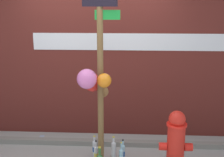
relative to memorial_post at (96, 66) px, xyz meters
name	(u,v)px	position (x,y,z in m)	size (l,w,h in m)	color
building_wall	(97,19)	(-0.10, 1.15, 0.55)	(10.00, 0.21, 3.93)	#561E19
curb_strip	(95,142)	(-0.10, 0.60, -1.37)	(8.00, 0.12, 0.08)	slate
memorial_post	(96,66)	(0.00, 0.00, 0.00)	(0.55, 0.53, 2.53)	brown
fire_hydrant	(176,142)	(1.06, -0.13, -0.98)	(0.44, 0.27, 0.86)	red
bottle_0	(114,150)	(0.22, 0.14, -1.26)	(0.07, 0.07, 0.36)	silver
bottle_1	(121,157)	(0.34, 0.00, -1.29)	(0.06, 0.06, 0.35)	#93CCE0
bottle_2	(95,148)	(-0.06, 0.23, -1.28)	(0.06, 0.06, 0.33)	silver
bottle_3	(96,153)	(-0.02, 0.10, -1.29)	(0.07, 0.07, 0.31)	silver
bottle_4	(123,152)	(0.36, 0.14, -1.29)	(0.06, 0.06, 0.32)	#93CCE0
litter_0	(42,137)	(-1.04, 0.84, -1.41)	(0.14, 0.08, 0.01)	#8C99B2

